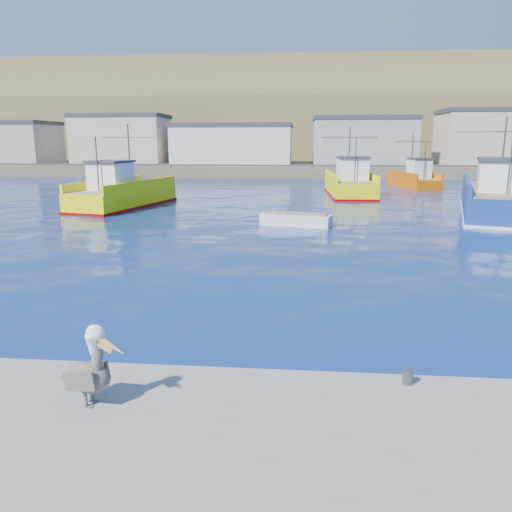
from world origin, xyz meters
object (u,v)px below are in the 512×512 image
Objects in this scene: trawler_yellow_a at (122,194)px; trawler_blue at (500,199)px; pelican at (90,371)px; boat_orange at (415,178)px; skiff_mid at (296,221)px; trawler_yellow_b at (350,184)px.

trawler_yellow_a is 28.11m from trawler_blue.
pelican is at bearing -71.02° from trawler_yellow_a.
boat_orange is at bearing 93.59° from trawler_blue.
trawler_blue reaches higher than trawler_yellow_a.
trawler_yellow_a is 1.37× the size of boat_orange.
trawler_blue is 21.30m from boat_orange.
skiff_mid is 2.94× the size of pelican.
boat_orange is (7.93, 8.59, -0.03)m from trawler_yellow_b.
trawler_yellow_a is 21.55m from trawler_yellow_b.
trawler_yellow_a is at bearing -150.55° from trawler_yellow_b.
trawler_yellow_b is 11.69m from boat_orange.
skiff_mid is at bearing -115.55° from boat_orange.
pelican is (10.50, -30.52, 0.13)m from trawler_yellow_a.
skiff_mid is (-12.84, -26.86, -0.72)m from boat_orange.
trawler_yellow_a is at bearing -144.30° from boat_orange.
trawler_yellow_b reaches higher than skiff_mid.
trawler_blue is (9.27, -12.68, 0.13)m from trawler_yellow_b.
trawler_blue is 3.21× the size of skiff_mid.
boat_orange is (-1.34, 21.26, -0.16)m from trawler_blue.
boat_orange is at bearing 71.95° from pelican.
trawler_yellow_a is 7.49× the size of pelican.
trawler_yellow_b is 2.53× the size of skiff_mid.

